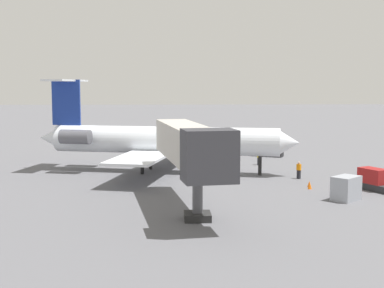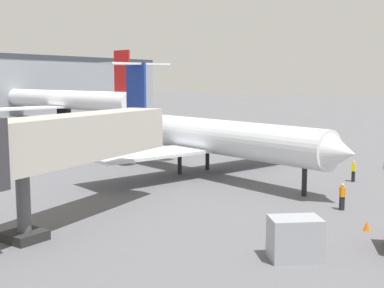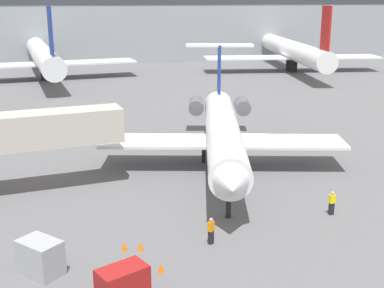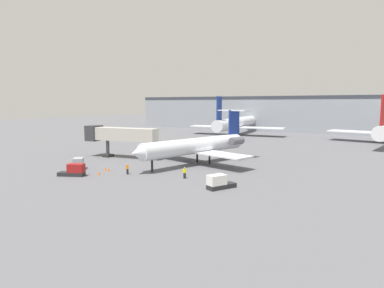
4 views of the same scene
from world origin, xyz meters
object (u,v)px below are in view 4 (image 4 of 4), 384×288
Objects in this scene: baggage_tug_lead at (74,171)px; traffic_cone_far at (105,169)px; parked_airliner_west_end at (236,123)px; traffic_cone_mid at (109,170)px; ground_crew_marshaller at (127,169)px; ground_crew_loader at (185,173)px; regional_jet at (199,145)px; cargo_container_uld at (79,164)px; jet_bridge at (117,134)px; baggage_tug_trailing at (219,183)px; traffic_cone_near at (99,173)px.

traffic_cone_far is at bearing 80.45° from baggage_tug_lead.
parked_airliner_west_end reaches higher than baggage_tug_lead.
traffic_cone_mid is at bearing -83.24° from parked_airliner_west_end.
ground_crew_marshaller is 1.00× the size of ground_crew_loader.
ground_crew_loader is at bearing 7.86° from traffic_cone_far.
regional_jet is at bearing 71.04° from ground_crew_marshaller.
parked_airliner_west_end is at bearing 92.07° from cargo_container_uld.
ground_crew_marshaller is 0.62× the size of cargo_container_uld.
ground_crew_marshaller is at bearing -40.66° from jet_bridge.
baggage_tug_trailing is at bearing -21.77° from jet_bridge.
ground_crew_marshaller is (13.07, -11.22, -3.89)m from jet_bridge.
regional_jet reaches higher than baggage_tug_lead.
ground_crew_marshaller is 3.07× the size of traffic_cone_mid.
traffic_cone_near is 1.00× the size of traffic_cone_mid.
jet_bridge is 9.65× the size of ground_crew_loader.
baggage_tug_lead is 7.67× the size of traffic_cone_near.
ground_crew_loader is at bearing -71.95° from parked_airliner_west_end.
jet_bridge is 13.46m from cargo_container_uld.
traffic_cone_far is at bearing -54.12° from jet_bridge.
parked_airliner_west_end is at bearing 96.01° from traffic_cone_far.
ground_crew_marshaller is 0.40× the size of baggage_tug_lead.
regional_jet is 6.60× the size of baggage_tug_lead.
traffic_cone_near is (2.61, 2.61, -0.56)m from baggage_tug_lead.
regional_jet is at bearing 60.31° from baggage_tug_lead.
baggage_tug_lead is 7.67× the size of traffic_cone_far.
traffic_cone_mid is (-0.75, 2.73, 0.00)m from traffic_cone_near.
cargo_container_uld is 4.98× the size of traffic_cone_far.
baggage_tug_trailing reaches higher than traffic_cone_far.
baggage_tug_lead is at bearing -135.03° from traffic_cone_near.
baggage_tug_trailing is 7.66× the size of traffic_cone_near.
traffic_cone_near is (-12.70, -4.93, -0.58)m from ground_crew_loader.
baggage_tug_lead is at bearing -99.55° from traffic_cone_far.
traffic_cone_near is at bearing -74.70° from traffic_cone_mid.
parked_airliner_west_end reaches higher than jet_bridge.
cargo_container_uld is 4.98× the size of traffic_cone_mid.
ground_crew_loader is 3.07× the size of traffic_cone_mid.
baggage_tug_lead is at bearing -109.22° from traffic_cone_mid.
ground_crew_loader is 69.56m from parked_airliner_west_end.
traffic_cone_near is 71.64m from parked_airliner_west_end.
regional_jet is 57.11m from parked_airliner_west_end.
regional_jet is at bearing 46.10° from cargo_container_uld.
traffic_cone_mid is (5.57, 1.40, -0.69)m from cargo_container_uld.
traffic_cone_near is at bearing -116.66° from regional_jet.
traffic_cone_mid is at bearing -123.26° from regional_jet.
ground_crew_marshaller is at bearing -3.67° from traffic_cone_far.
regional_jet reaches higher than baggage_tug_trailing.
regional_jet is 18.74m from traffic_cone_near.
parked_airliner_west_end reaches higher than regional_jet.
regional_jet is at bearing 53.70° from traffic_cone_far.
baggage_tug_trailing is at bearing -21.64° from ground_crew_loader.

